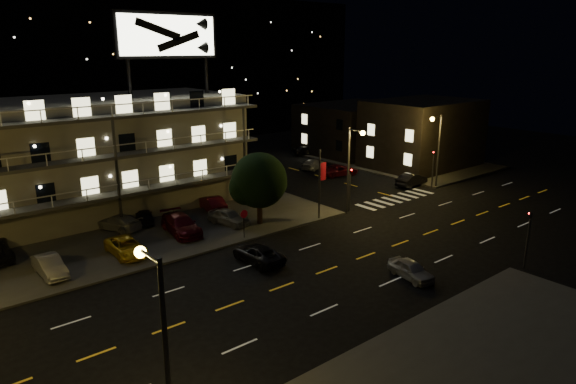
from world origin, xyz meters
TOP-DOWN VIEW (x-y plane):
  - ground at (0.00, 0.00)m, footprint 140.00×140.00m
  - curb_nw at (-14.00, 20.00)m, footprint 44.00×24.00m
  - curb_ne at (30.00, 20.00)m, footprint 16.00×24.00m
  - motel at (-9.94, 23.88)m, footprint 28.00×13.80m
  - side_bldg_front at (29.99, 16.00)m, footprint 14.06×10.00m
  - side_bldg_back at (29.99, 28.00)m, footprint 14.06×12.00m
  - hill_backdrop at (-5.94, 68.78)m, footprint 120.00×25.00m
  - streetlight_nc at (8.50, 7.94)m, footprint 0.44×1.92m
  - streetlight_ne at (22.14, 8.30)m, footprint 1.92×0.44m
  - streetlight_s at (-18.00, -7.94)m, footprint 0.44×1.92m
  - signal_nw at (9.00, 8.50)m, footprint 0.20×0.27m
  - signal_sw at (9.00, -8.50)m, footprint 0.20×0.27m
  - signal_ne at (22.00, 8.50)m, footprint 0.27×0.20m
  - banner_north at (5.09, 8.40)m, footprint 0.83×0.16m
  - stop_sign at (-3.00, 8.57)m, footprint 0.91×0.11m
  - tree at (-0.02, 10.61)m, footprint 4.98×4.80m
  - lot_car_1 at (-17.14, 11.04)m, footprint 1.46×3.98m
  - lot_car_2 at (-11.77, 11.18)m, footprint 2.16×4.49m
  - lot_car_3 at (-6.45, 12.68)m, footprint 2.75×5.44m
  - lot_car_4 at (-2.21, 12.12)m, footprint 2.51×4.24m
  - lot_car_7 at (-10.11, 16.86)m, footprint 3.26×4.68m
  - lot_car_8 at (-7.71, 17.00)m, footprint 2.56×3.90m
  - lot_car_9 at (-1.28, 16.32)m, footprint 2.35×4.55m
  - side_car_0 at (20.96, 10.44)m, footprint 4.50×1.93m
  - side_car_1 at (18.15, 19.01)m, footprint 5.10×3.06m
  - side_car_2 at (18.03, 23.50)m, footprint 4.67×3.07m
  - side_car_3 at (23.31, 30.55)m, footprint 4.50×3.25m
  - road_car_east at (1.52, -4.46)m, footprint 2.07×3.78m
  - road_car_west at (-4.81, 4.24)m, footprint 2.10×4.50m

SIDE VIEW (x-z plane):
  - ground at x=0.00m, z-range 0.00..0.00m
  - curb_nw at x=-14.00m, z-range 0.00..0.15m
  - curb_ne at x=30.00m, z-range 0.00..0.15m
  - road_car_east at x=1.52m, z-range 0.00..1.22m
  - road_car_west at x=-4.81m, z-range 0.00..1.25m
  - side_car_2 at x=18.03m, z-range 0.00..1.26m
  - side_car_1 at x=18.15m, z-range 0.00..1.33m
  - side_car_3 at x=23.31m, z-range 0.00..1.42m
  - side_car_0 at x=20.96m, z-range 0.00..1.44m
  - lot_car_8 at x=-7.71m, z-range 0.15..1.38m
  - lot_car_2 at x=-11.77m, z-range 0.15..1.38m
  - lot_car_7 at x=-10.11m, z-range 0.15..1.41m
  - lot_car_1 at x=-17.14m, z-range 0.15..1.45m
  - lot_car_4 at x=-2.21m, z-range 0.15..1.50m
  - lot_car_9 at x=-1.28m, z-range 0.15..1.58m
  - lot_car_3 at x=-6.45m, z-range 0.15..1.67m
  - stop_sign at x=-3.00m, z-range 0.41..3.01m
  - signal_nw at x=9.00m, z-range 0.27..4.87m
  - signal_sw at x=9.00m, z-range 0.27..4.87m
  - signal_ne at x=22.00m, z-range 0.27..4.87m
  - banner_north at x=5.09m, z-range 0.23..6.63m
  - side_bldg_back at x=29.99m, z-range 0.00..7.00m
  - tree at x=-0.02m, z-range 0.74..7.01m
  - side_bldg_front at x=29.99m, z-range 0.00..8.50m
  - streetlight_nc at x=8.50m, z-range 0.96..8.96m
  - streetlight_ne at x=22.14m, z-range 0.96..8.96m
  - streetlight_s at x=-18.00m, z-range 0.96..8.96m
  - motel at x=-9.94m, z-range -3.71..14.39m
  - hill_backdrop at x=-5.94m, z-range -0.45..23.55m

